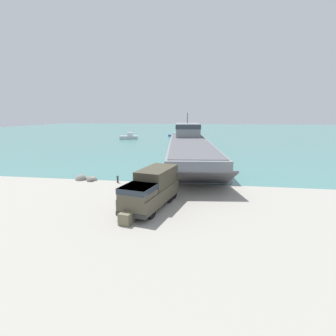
{
  "coord_description": "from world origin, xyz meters",
  "views": [
    {
      "loc": [
        0.97,
        -24.54,
        7.55
      ],
      "look_at": [
        -3.0,
        0.88,
        2.26
      ],
      "focal_mm": 28.0,
      "sensor_mm": 36.0,
      "label": 1
    }
  ],
  "objects_px": {
    "moored_boat_a": "(129,137)",
    "mooring_bollard": "(118,179)",
    "landing_craft": "(189,144)",
    "cargo_crate": "(126,218)",
    "moored_boat_b": "(177,136)",
    "military_truck": "(152,188)",
    "soldier_on_ramp": "(120,197)"
  },
  "relations": [
    {
      "from": "mooring_bollard",
      "to": "soldier_on_ramp",
      "type": "bearing_deg",
      "value": -69.03
    },
    {
      "from": "moored_boat_b",
      "to": "moored_boat_a",
      "type": "bearing_deg",
      "value": -16.29
    },
    {
      "from": "moored_boat_b",
      "to": "soldier_on_ramp",
      "type": "bearing_deg",
      "value": 39.37
    },
    {
      "from": "military_truck",
      "to": "moored_boat_b",
      "type": "height_order",
      "value": "military_truck"
    },
    {
      "from": "military_truck",
      "to": "moored_boat_a",
      "type": "relative_size",
      "value": 1.29
    },
    {
      "from": "soldier_on_ramp",
      "to": "mooring_bollard",
      "type": "height_order",
      "value": "soldier_on_ramp"
    },
    {
      "from": "moored_boat_a",
      "to": "mooring_bollard",
      "type": "xyz_separation_m",
      "value": [
        14.57,
        -51.2,
        -0.23
      ]
    },
    {
      "from": "landing_craft",
      "to": "soldier_on_ramp",
      "type": "bearing_deg",
      "value": -102.67
    },
    {
      "from": "soldier_on_ramp",
      "to": "military_truck",
      "type": "bearing_deg",
      "value": -54.34
    },
    {
      "from": "military_truck",
      "to": "mooring_bollard",
      "type": "xyz_separation_m",
      "value": [
        -5.45,
        6.92,
        -1.1
      ]
    },
    {
      "from": "landing_craft",
      "to": "soldier_on_ramp",
      "type": "xyz_separation_m",
      "value": [
        -3.14,
        -31.35,
        -0.91
      ]
    },
    {
      "from": "landing_craft",
      "to": "cargo_crate",
      "type": "xyz_separation_m",
      "value": [
        -1.79,
        -33.96,
        -1.53
      ]
    },
    {
      "from": "moored_boat_b",
      "to": "landing_craft",
      "type": "bearing_deg",
      "value": 46.56
    },
    {
      "from": "soldier_on_ramp",
      "to": "moored_boat_a",
      "type": "bearing_deg",
      "value": 26.74
    },
    {
      "from": "moored_boat_b",
      "to": "mooring_bollard",
      "type": "distance_m",
      "value": 61.76
    },
    {
      "from": "soldier_on_ramp",
      "to": "mooring_bollard",
      "type": "distance_m",
      "value": 8.64
    },
    {
      "from": "soldier_on_ramp",
      "to": "cargo_crate",
      "type": "relative_size",
      "value": 1.78
    },
    {
      "from": "soldier_on_ramp",
      "to": "cargo_crate",
      "type": "distance_m",
      "value": 3.0
    },
    {
      "from": "cargo_crate",
      "to": "moored_boat_b",
      "type": "bearing_deg",
      "value": 94.16
    },
    {
      "from": "military_truck",
      "to": "mooring_bollard",
      "type": "relative_size",
      "value": 8.94
    },
    {
      "from": "military_truck",
      "to": "soldier_on_ramp",
      "type": "xyz_separation_m",
      "value": [
        -2.36,
        -1.13,
        -0.52
      ]
    },
    {
      "from": "military_truck",
      "to": "cargo_crate",
      "type": "relative_size",
      "value": 7.49
    },
    {
      "from": "cargo_crate",
      "to": "mooring_bollard",
      "type": "bearing_deg",
      "value": 112.57
    },
    {
      "from": "mooring_bollard",
      "to": "cargo_crate",
      "type": "height_order",
      "value": "mooring_bollard"
    },
    {
      "from": "moored_boat_a",
      "to": "cargo_crate",
      "type": "height_order",
      "value": "moored_boat_a"
    },
    {
      "from": "cargo_crate",
      "to": "military_truck",
      "type": "bearing_deg",
      "value": 74.77
    },
    {
      "from": "soldier_on_ramp",
      "to": "landing_craft",
      "type": "bearing_deg",
      "value": 4.44
    },
    {
      "from": "military_truck",
      "to": "cargo_crate",
      "type": "xyz_separation_m",
      "value": [
        -1.02,
        -3.74,
        -1.14
      ]
    },
    {
      "from": "landing_craft",
      "to": "cargo_crate",
      "type": "relative_size",
      "value": 44.87
    },
    {
      "from": "landing_craft",
      "to": "mooring_bollard",
      "type": "height_order",
      "value": "landing_craft"
    },
    {
      "from": "landing_craft",
      "to": "cargo_crate",
      "type": "distance_m",
      "value": 34.04
    },
    {
      "from": "landing_craft",
      "to": "cargo_crate",
      "type": "bearing_deg",
      "value": -99.97
    }
  ]
}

